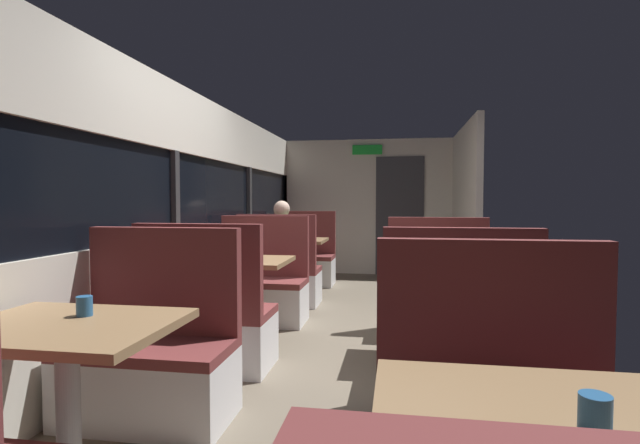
# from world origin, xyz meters

# --- Properties ---
(ground_plane) EXTENTS (3.30, 9.20, 0.02)m
(ground_plane) POSITION_xyz_m (0.00, 0.00, -0.01)
(ground_plane) COLOR #665B4C
(carriage_window_panel_left) EXTENTS (0.09, 8.48, 2.30)m
(carriage_window_panel_left) POSITION_xyz_m (-1.45, 0.00, 1.11)
(carriage_window_panel_left) COLOR beige
(carriage_window_panel_left) RESTS_ON ground_plane
(carriage_end_bulkhead) EXTENTS (2.90, 0.11, 2.30)m
(carriage_end_bulkhead) POSITION_xyz_m (0.06, 4.19, 1.14)
(carriage_end_bulkhead) COLOR beige
(carriage_end_bulkhead) RESTS_ON ground_plane
(carriage_aisle_panel_right) EXTENTS (0.08, 2.40, 2.30)m
(carriage_aisle_panel_right) POSITION_xyz_m (1.45, 3.00, 1.15)
(carriage_aisle_panel_right) COLOR beige
(carriage_aisle_panel_right) RESTS_ON ground_plane
(dining_table_near_window) EXTENTS (0.90, 0.70, 0.74)m
(dining_table_near_window) POSITION_xyz_m (-0.89, -2.09, 0.64)
(dining_table_near_window) COLOR #9E9EA3
(dining_table_near_window) RESTS_ON ground_plane
(bench_near_window_facing_entry) EXTENTS (0.95, 0.50, 1.10)m
(bench_near_window_facing_entry) POSITION_xyz_m (-0.89, -1.39, 0.33)
(bench_near_window_facing_entry) COLOR silver
(bench_near_window_facing_entry) RESTS_ON ground_plane
(dining_table_mid_window) EXTENTS (0.90, 0.70, 0.74)m
(dining_table_mid_window) POSITION_xyz_m (-0.89, 0.12, 0.64)
(dining_table_mid_window) COLOR #9E9EA3
(dining_table_mid_window) RESTS_ON ground_plane
(bench_mid_window_facing_end) EXTENTS (0.95, 0.50, 1.10)m
(bench_mid_window_facing_end) POSITION_xyz_m (-0.89, -0.58, 0.33)
(bench_mid_window_facing_end) COLOR silver
(bench_mid_window_facing_end) RESTS_ON ground_plane
(bench_mid_window_facing_entry) EXTENTS (0.95, 0.50, 1.10)m
(bench_mid_window_facing_entry) POSITION_xyz_m (-0.89, 0.82, 0.33)
(bench_mid_window_facing_entry) COLOR silver
(bench_mid_window_facing_entry) RESTS_ON ground_plane
(dining_table_far_window) EXTENTS (0.90, 0.70, 0.74)m
(dining_table_far_window) POSITION_xyz_m (-0.89, 2.33, 0.64)
(dining_table_far_window) COLOR #9E9EA3
(dining_table_far_window) RESTS_ON ground_plane
(bench_far_window_facing_end) EXTENTS (0.95, 0.50, 1.10)m
(bench_far_window_facing_end) POSITION_xyz_m (-0.89, 1.63, 0.33)
(bench_far_window_facing_end) COLOR silver
(bench_far_window_facing_end) RESTS_ON ground_plane
(bench_far_window_facing_entry) EXTENTS (0.95, 0.50, 1.10)m
(bench_far_window_facing_entry) POSITION_xyz_m (-0.89, 3.03, 0.33)
(bench_far_window_facing_entry) COLOR silver
(bench_far_window_facing_entry) RESTS_ON ground_plane
(bench_front_aisle_facing_entry) EXTENTS (0.95, 0.50, 1.10)m
(bench_front_aisle_facing_entry) POSITION_xyz_m (0.89, -1.99, 0.33)
(bench_front_aisle_facing_entry) COLOR silver
(bench_front_aisle_facing_entry) RESTS_ON ground_plane
(dining_table_rear_aisle) EXTENTS (0.90, 0.70, 0.74)m
(dining_table_rear_aisle) POSITION_xyz_m (0.89, -0.08, 0.64)
(dining_table_rear_aisle) COLOR #9E9EA3
(dining_table_rear_aisle) RESTS_ON ground_plane
(bench_rear_aisle_facing_end) EXTENTS (0.95, 0.50, 1.10)m
(bench_rear_aisle_facing_end) POSITION_xyz_m (0.89, -0.78, 0.33)
(bench_rear_aisle_facing_end) COLOR silver
(bench_rear_aisle_facing_end) RESTS_ON ground_plane
(bench_rear_aisle_facing_entry) EXTENTS (0.95, 0.50, 1.10)m
(bench_rear_aisle_facing_entry) POSITION_xyz_m (0.89, 0.62, 0.33)
(bench_rear_aisle_facing_entry) COLOR silver
(bench_rear_aisle_facing_entry) RESTS_ON ground_plane
(seated_passenger) EXTENTS (0.47, 0.55, 1.26)m
(seated_passenger) POSITION_xyz_m (-0.89, 1.70, 0.54)
(seated_passenger) COLOR #26262D
(seated_passenger) RESTS_ON ground_plane
(coffee_cup_primary) EXTENTS (0.07, 0.07, 0.09)m
(coffee_cup_primary) POSITION_xyz_m (-0.89, -1.97, 0.79)
(coffee_cup_primary) COLOR #26598C
(coffee_cup_primary) RESTS_ON dining_table_near_window
(coffee_cup_secondary) EXTENTS (0.07, 0.07, 0.09)m
(coffee_cup_secondary) POSITION_xyz_m (0.94, -2.76, 0.79)
(coffee_cup_secondary) COLOR #26598C
(coffee_cup_secondary) RESTS_ON dining_table_front_aisle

